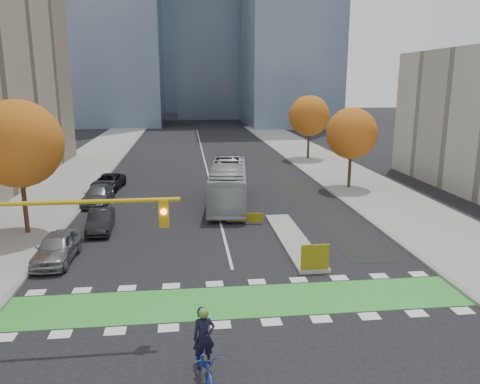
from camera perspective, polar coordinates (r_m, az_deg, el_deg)
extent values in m
plane|color=black|center=(19.28, 0.60, -15.17)|extent=(300.00, 300.00, 0.00)
cube|color=gray|center=(39.59, -23.07, -1.10)|extent=(7.00, 120.00, 0.15)
cube|color=gray|center=(41.03, 16.00, -0.07)|extent=(7.00, 120.00, 0.15)
cube|color=gray|center=(38.73, -18.11, -0.99)|extent=(0.30, 120.00, 0.16)
cube|color=gray|center=(39.83, 11.34, -0.20)|extent=(0.30, 120.00, 0.16)
cube|color=green|center=(20.60, 0.06, -13.18)|extent=(20.00, 3.00, 0.01)
cube|color=silver|center=(57.60, -4.40, 4.08)|extent=(0.15, 70.00, 0.01)
cube|color=black|center=(48.68, 4.95, 2.37)|extent=(2.50, 50.00, 0.01)
cube|color=gray|center=(28.06, 6.45, -5.74)|extent=(1.60, 10.00, 0.16)
cube|color=yellow|center=(23.45, 9.13, -7.85)|extent=(1.40, 0.12, 1.30)
cylinder|color=#332114|center=(31.16, -24.87, -0.12)|extent=(0.28, 0.28, 5.25)
sphere|color=#973512|center=(30.67, -25.42, 5.34)|extent=(5.20, 5.20, 5.20)
cylinder|color=#332114|center=(41.89, 13.25, 3.44)|extent=(0.28, 0.28, 4.55)
sphere|color=#973512|center=(41.54, 13.44, 6.97)|extent=(4.40, 4.40, 4.40)
cylinder|color=#332114|center=(57.14, 8.35, 6.38)|extent=(0.28, 0.28, 4.90)
sphere|color=#973512|center=(56.88, 8.44, 9.18)|extent=(4.80, 4.80, 4.80)
cylinder|color=#BF9914|center=(17.38, -20.92, -1.21)|extent=(8.20, 0.16, 0.16)
cube|color=#BF9914|center=(16.97, -9.26, -2.57)|extent=(0.35, 0.28, 1.00)
sphere|color=orange|center=(16.77, -9.30, -2.41)|extent=(0.22, 0.22, 0.22)
imported|color=#213C97|center=(15.62, -4.36, -20.24)|extent=(1.16, 2.27, 1.14)
imported|color=black|center=(15.11, -4.43, -17.19)|extent=(0.78, 0.59, 1.93)
sphere|color=#597F2D|center=(14.72, -4.49, -14.49)|extent=(0.33, 0.33, 0.33)
imported|color=#ACB1B4|center=(35.80, -1.46, 1.01)|extent=(3.90, 11.53, 3.15)
imported|color=gray|center=(26.35, -21.44, -6.32)|extent=(1.92, 4.51, 1.52)
imported|color=black|center=(30.72, -16.63, -3.38)|extent=(1.62, 4.13, 1.34)
imported|color=#525357|center=(37.62, -16.92, -0.35)|extent=(2.19, 4.86, 1.38)
imported|color=black|center=(42.43, -15.76, 1.19)|extent=(2.71, 4.97, 1.32)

